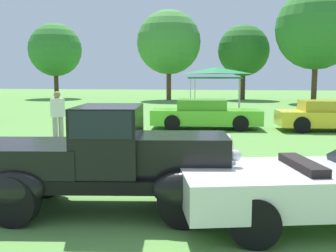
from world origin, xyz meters
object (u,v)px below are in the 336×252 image
(show_car_lime, at_px, (205,114))
(feature_pickup_truck, at_px, (105,158))
(canopy_tent_left_field, at_px, (216,72))
(show_car_yellow, at_px, (326,116))
(spectator_between_cars, at_px, (58,115))

(show_car_lime, bearing_deg, feature_pickup_truck, -94.91)
(show_car_lime, height_order, canopy_tent_left_field, canopy_tent_left_field)
(feature_pickup_truck, relative_size, show_car_lime, 0.93)
(feature_pickup_truck, distance_m, show_car_lime, 10.59)
(feature_pickup_truck, xyz_separation_m, show_car_lime, (0.91, 10.55, -0.26))
(show_car_yellow, bearing_deg, feature_pickup_truck, -118.26)
(feature_pickup_truck, relative_size, canopy_tent_left_field, 1.45)
(feature_pickup_truck, height_order, show_car_yellow, feature_pickup_truck)
(show_car_yellow, relative_size, canopy_tent_left_field, 1.32)
(spectator_between_cars, distance_m, canopy_tent_left_field, 12.12)
(spectator_between_cars, relative_size, canopy_tent_left_field, 0.57)
(show_car_yellow, xyz_separation_m, canopy_tent_left_field, (-4.63, 6.61, 1.82))
(show_car_lime, bearing_deg, spectator_between_cars, -135.95)
(show_car_yellow, bearing_deg, spectator_between_cars, -154.45)
(spectator_between_cars, height_order, canopy_tent_left_field, canopy_tent_left_field)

